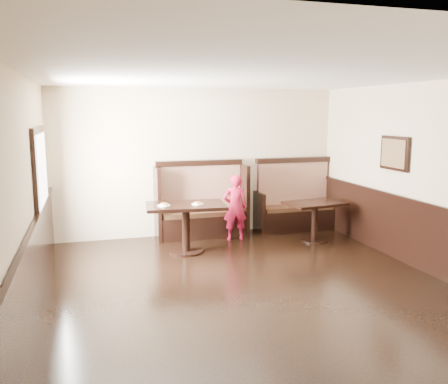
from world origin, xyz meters
name	(u,v)px	position (x,y,z in m)	size (l,w,h in m)	color
ground	(262,300)	(0.00, 0.00, 0.00)	(7.00, 7.00, 0.00)	black
room_shell	(233,245)	(-0.30, 0.28, 0.67)	(7.00, 7.00, 7.00)	beige
booth_main	(201,209)	(0.00, 3.30, 0.53)	(1.75, 0.72, 1.45)	black
booth_neighbor	(295,206)	(1.95, 3.29, 0.48)	(1.65, 0.72, 1.45)	black
table_main	(186,215)	(-0.50, 2.30, 0.64)	(1.38, 0.94, 0.84)	black
table_neighbor	(315,212)	(1.92, 2.36, 0.55)	(1.14, 0.83, 0.73)	black
child	(235,207)	(0.54, 2.85, 0.61)	(0.45, 0.29, 1.23)	#AA1231
pizza_plate_left	(164,205)	(-0.87, 2.27, 0.85)	(0.21, 0.21, 0.04)	white
pizza_plate_right	(198,203)	(-0.31, 2.23, 0.85)	(0.20, 0.20, 0.04)	white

